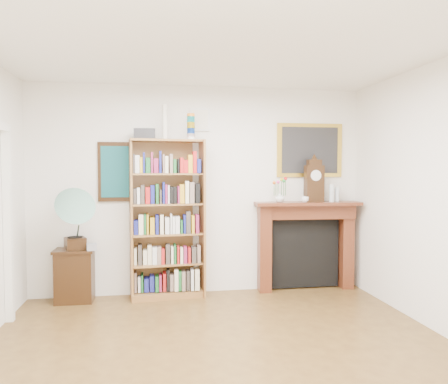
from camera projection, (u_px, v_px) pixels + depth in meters
name	position (u px, v px, depth m)	size (l,w,h in m)	color
room	(233.00, 205.00, 3.47)	(4.51, 5.01, 2.81)	#4D3217
teal_poster	(121.00, 172.00, 5.73)	(0.58, 0.04, 0.78)	black
small_picture	(200.00, 120.00, 5.86)	(0.26, 0.04, 0.30)	white
gilt_painting	(310.00, 150.00, 6.13)	(0.95, 0.04, 0.75)	gold
bookshelf	(167.00, 210.00, 5.69)	(0.98, 0.43, 2.38)	brown
side_cabinet	(75.00, 275.00, 5.53)	(0.49, 0.36, 0.67)	black
fireplace	(305.00, 237.00, 6.10)	(1.48, 0.42, 1.23)	#481D10
gramophone	(73.00, 215.00, 5.37)	(0.65, 0.72, 0.79)	black
cd_stack	(92.00, 247.00, 5.45)	(0.12, 0.12, 0.08)	#ACADB9
mantel_clock	(314.00, 181.00, 6.02)	(0.26, 0.15, 0.58)	black
flower_vase	(280.00, 197.00, 5.94)	(0.13, 0.13, 0.13)	silver
teacup	(305.00, 199.00, 5.96)	(0.10, 0.10, 0.08)	white
bottle_left	(332.00, 193.00, 6.05)	(0.07, 0.07, 0.24)	silver
bottle_right	(337.00, 194.00, 6.10)	(0.06, 0.06, 0.20)	silver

